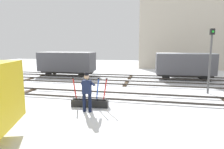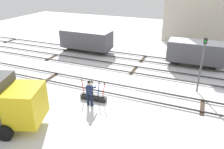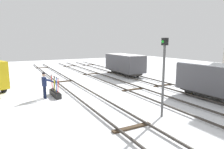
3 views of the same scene
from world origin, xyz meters
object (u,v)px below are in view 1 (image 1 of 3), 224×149
Objects in this scene: signal_post at (211,55)px; freight_car_far_end at (184,64)px; switch_lever_frame at (90,102)px; rail_worker at (87,90)px; freight_car_near_switch at (67,62)px.

freight_car_far_end is at bearing 96.80° from signal_post.
freight_car_far_end is (-0.61, 5.09, -1.07)m from signal_post.
switch_lever_frame is 1.03m from rail_worker.
rail_worker is 11.29m from freight_car_far_end.
signal_post is 0.80× the size of freight_car_far_end.
switch_lever_frame is 0.37× the size of freight_car_far_end.
switch_lever_frame is at bearing -148.20° from signal_post.
rail_worker is at bearing -121.53° from freight_car_far_end.
switch_lever_frame is at bearing -123.86° from freight_car_far_end.
freight_car_near_switch is (-5.40, 9.06, 1.12)m from switch_lever_frame.
switch_lever_frame is 0.33× the size of freight_car_near_switch.
switch_lever_frame is at bearing 95.05° from rail_worker.
switch_lever_frame is 1.01× the size of rail_worker.
signal_post is (6.30, 4.66, 1.41)m from rail_worker.
rail_worker is 0.45× the size of signal_post.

